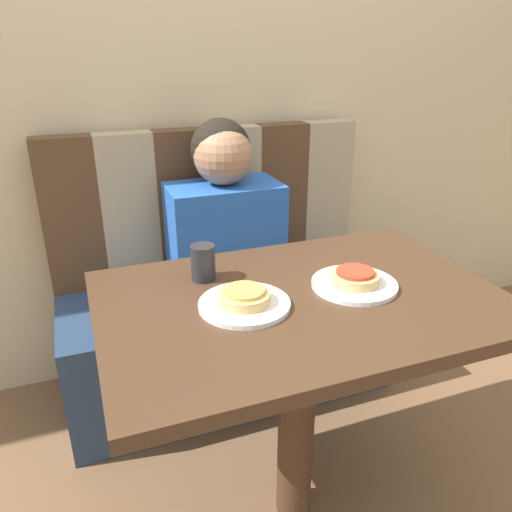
# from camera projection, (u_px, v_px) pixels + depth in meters

# --- Properties ---
(ground_plane) EXTENTS (12.00, 12.00, 0.00)m
(ground_plane) POSITION_uv_depth(u_px,v_px,m) (293.00, 506.00, 1.49)
(ground_plane) COLOR brown
(wall_back) EXTENTS (7.00, 0.05, 2.60)m
(wall_back) POSITION_uv_depth(u_px,v_px,m) (195.00, 35.00, 1.77)
(wall_back) COLOR #C6B28E
(wall_back) RESTS_ON ground_plane
(booth_seat) EXTENTS (1.20, 0.49, 0.43)m
(booth_seat) POSITION_uv_depth(u_px,v_px,m) (228.00, 338.00, 1.94)
(booth_seat) COLOR navy
(booth_seat) RESTS_ON ground_plane
(booth_backrest) EXTENTS (1.20, 0.09, 0.56)m
(booth_backrest) POSITION_uv_depth(u_px,v_px,m) (209.00, 202.00, 1.92)
(booth_backrest) COLOR #4C331E
(booth_backrest) RESTS_ON booth_seat
(dining_table) EXTENTS (0.97, 0.66, 0.71)m
(dining_table) POSITION_uv_depth(u_px,v_px,m) (300.00, 331.00, 1.25)
(dining_table) COLOR #422B1C
(dining_table) RESTS_ON ground_plane
(person) EXTENTS (0.39, 0.24, 0.62)m
(person) POSITION_uv_depth(u_px,v_px,m) (224.00, 213.00, 1.74)
(person) COLOR #2356B2
(person) RESTS_ON booth_seat
(plate_left) EXTENTS (0.22, 0.22, 0.01)m
(plate_left) POSITION_uv_depth(u_px,v_px,m) (244.00, 304.00, 1.16)
(plate_left) COLOR white
(plate_left) RESTS_ON dining_table
(plate_right) EXTENTS (0.22, 0.22, 0.01)m
(plate_right) POSITION_uv_depth(u_px,v_px,m) (354.00, 284.00, 1.26)
(plate_right) COLOR white
(plate_right) RESTS_ON dining_table
(pizza_left) EXTENTS (0.12, 0.12, 0.03)m
(pizza_left) POSITION_uv_depth(u_px,v_px,m) (244.00, 296.00, 1.15)
(pizza_left) COLOR tan
(pizza_left) RESTS_ON plate_left
(pizza_right) EXTENTS (0.12, 0.12, 0.03)m
(pizza_right) POSITION_uv_depth(u_px,v_px,m) (354.00, 276.00, 1.25)
(pizza_right) COLOR tan
(pizza_right) RESTS_ON plate_right
(drinking_cup) EXTENTS (0.06, 0.06, 0.09)m
(drinking_cup) POSITION_uv_depth(u_px,v_px,m) (203.00, 263.00, 1.28)
(drinking_cup) COLOR #232328
(drinking_cup) RESTS_ON dining_table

